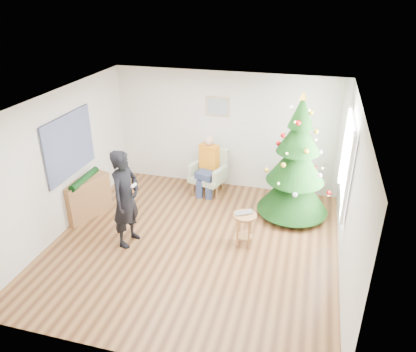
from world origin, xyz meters
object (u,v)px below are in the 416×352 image
(christmas_tree, at_px, (296,163))
(standing_man, at_px, (126,199))
(console, at_px, (87,198))
(armchair, at_px, (209,176))
(stool, at_px, (244,229))

(christmas_tree, xyz_separation_m, standing_man, (-2.75, -1.72, -0.25))
(standing_man, relative_size, console, 1.78)
(christmas_tree, distance_m, standing_man, 3.25)
(armchair, distance_m, standing_man, 2.50)
(console, bearing_deg, armchair, 58.35)
(armchair, bearing_deg, standing_man, -94.75)
(stool, height_order, standing_man, standing_man)
(christmas_tree, distance_m, armchair, 2.10)
(stool, relative_size, armchair, 0.63)
(stool, relative_size, console, 0.62)
(armchair, relative_size, console, 0.98)
(stool, height_order, armchair, armchair)
(stool, relative_size, standing_man, 0.35)
(armchair, bearing_deg, christmas_tree, -0.23)
(standing_man, bearing_deg, stool, -68.28)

